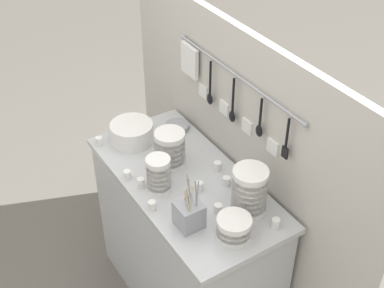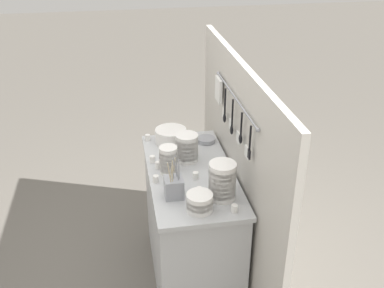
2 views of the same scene
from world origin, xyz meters
name	(u,v)px [view 1 (image 1 of 2)]	position (x,y,z in m)	size (l,w,h in m)	color
counter	(186,243)	(0.00, 0.00, 0.46)	(1.13, 0.55, 0.91)	#B7BABC
back_wall	(236,172)	(0.00, 0.31, 0.82)	(1.93, 0.08, 1.63)	#BCB7AD
bowl_stack_wide_centre	(159,175)	(-0.01, -0.14, 1.00)	(0.12, 0.12, 0.19)	white
bowl_stack_nested_right	(249,191)	(0.33, 0.13, 1.03)	(0.16, 0.16, 0.23)	white
bowl_stack_back_corner	(234,228)	(0.43, -0.02, 0.96)	(0.15, 0.15, 0.11)	white
bowl_stack_short_front	(170,149)	(-0.14, 0.00, 1.01)	(0.15, 0.15, 0.19)	white
plate_stack	(132,133)	(-0.42, -0.07, 0.96)	(0.23, 0.23, 0.11)	white
steel_mixing_bowl	(177,127)	(-0.39, 0.18, 0.93)	(0.13, 0.13, 0.03)	#93969E
cutlery_caddy	(189,214)	(0.27, -0.15, 0.98)	(0.11, 0.11, 0.27)	#93969E
cup_back_left	(141,183)	(-0.07, -0.21, 0.93)	(0.04, 0.04, 0.05)	white
cup_front_right	(217,166)	(0.02, 0.18, 0.93)	(0.04, 0.04, 0.05)	white
cup_front_left	(226,181)	(0.14, 0.15, 0.93)	(0.04, 0.04, 0.05)	white
cup_beside_plates	(218,209)	(0.27, 0.01, 0.93)	(0.04, 0.04, 0.05)	white
cup_edge_far	(99,141)	(-0.48, -0.24, 0.93)	(0.04, 0.04, 0.05)	white
cup_edge_near	(152,206)	(0.10, -0.24, 0.93)	(0.04, 0.04, 0.05)	white
cup_mid_row	(276,223)	(0.48, 0.17, 0.93)	(0.04, 0.04, 0.05)	white
cup_centre	(199,186)	(0.10, 0.02, 0.93)	(0.04, 0.04, 0.05)	white
cup_by_caddy	(127,175)	(-0.16, -0.23, 0.93)	(0.04, 0.04, 0.05)	white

